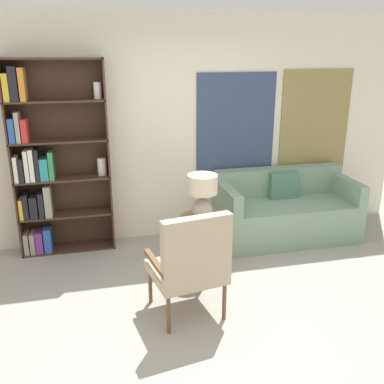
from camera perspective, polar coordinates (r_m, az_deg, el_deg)
ground_plane at (r=3.87m, az=1.36°, el=-17.43°), size 14.00×14.00×0.00m
wall_back at (r=5.21m, az=-3.50°, el=8.27°), size 6.40×0.08×2.70m
bookshelf at (r=5.06m, az=-18.63°, el=3.30°), size 1.06×0.30×2.19m
armchair at (r=3.68m, az=-0.08°, el=-9.16°), size 0.69×0.67×1.00m
couch at (r=5.52m, az=12.31°, el=-2.60°), size 1.69×0.81×0.84m
side_table at (r=4.60m, az=1.59°, el=-4.11°), size 0.55×0.55×0.56m
table_lamp at (r=4.47m, az=1.39°, el=-0.05°), size 0.32×0.32×0.48m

